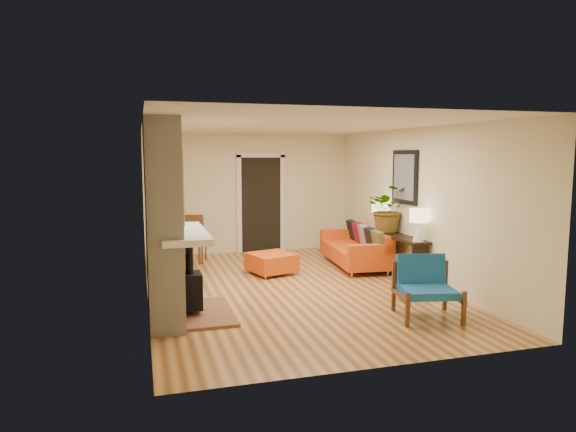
% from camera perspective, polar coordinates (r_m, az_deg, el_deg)
% --- Properties ---
extents(room_shell, '(6.50, 6.50, 6.50)m').
position_cam_1_polar(room_shell, '(10.85, -0.52, 2.07)').
color(room_shell, tan).
rests_on(room_shell, ground).
extents(fireplace, '(1.09, 1.68, 2.60)m').
position_cam_1_polar(fireplace, '(6.85, -13.42, -0.97)').
color(fireplace, white).
rests_on(fireplace, ground).
extents(sofa, '(1.03, 2.07, 0.79)m').
position_cam_1_polar(sofa, '(10.06, 7.81, -3.51)').
color(sofa, silver).
rests_on(sofa, ground).
extents(ottoman, '(0.91, 0.91, 0.37)m').
position_cam_1_polar(ottoman, '(9.31, -1.82, -5.14)').
color(ottoman, silver).
rests_on(ottoman, ground).
extents(blue_chair, '(0.92, 0.90, 0.81)m').
position_cam_1_polar(blue_chair, '(7.14, 14.98, -7.27)').
color(blue_chair, brown).
rests_on(blue_chair, ground).
extents(dining_table, '(1.16, 1.86, 0.98)m').
position_cam_1_polar(dining_table, '(9.76, -11.64, -2.16)').
color(dining_table, brown).
rests_on(dining_table, ground).
extents(console_table, '(0.34, 1.85, 0.72)m').
position_cam_1_polar(console_table, '(9.41, 11.87, -2.90)').
color(console_table, black).
rests_on(console_table, ground).
extents(lamp_near, '(0.30, 0.30, 0.54)m').
position_cam_1_polar(lamp_near, '(8.68, 14.31, -0.55)').
color(lamp_near, white).
rests_on(lamp_near, console_table).
extents(lamp_far, '(0.30, 0.30, 0.54)m').
position_cam_1_polar(lamp_far, '(9.92, 10.15, 0.48)').
color(lamp_far, white).
rests_on(lamp_far, console_table).
extents(houseplant, '(0.94, 0.86, 0.88)m').
position_cam_1_polar(houseplant, '(9.57, 11.12, 0.82)').
color(houseplant, '#1E5919').
rests_on(houseplant, console_table).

